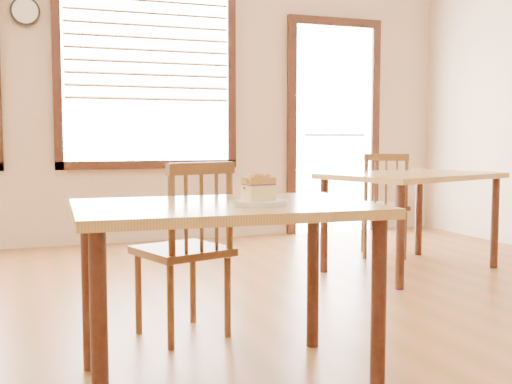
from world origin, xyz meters
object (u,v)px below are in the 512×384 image
Objects in this scene: plate at (259,203)px; cafe_chair_second at (384,204)px; cafe_chair_main at (186,248)px; cafe_table_second at (412,185)px; cafe_table_main at (225,228)px; wall_clock at (25,11)px; cake_slice at (258,187)px.

cafe_chair_second is at bearing 49.68° from plate.
cafe_chair_main is 0.61× the size of cafe_table_second.
cafe_table_second is (2.02, 1.71, 0.01)m from cafe_table_main.
cafe_table_second is at bearing 43.43° from plate.
cafe_chair_main reaches higher than cafe_chair_second.
cake_slice is at bearing -77.84° from wall_clock.
cake_slice is at bearing -155.32° from cafe_table_second.
wall_clock is 0.21× the size of cafe_table_main.
wall_clock reaches higher than cafe_table_second.
cake_slice is (-2.02, -2.38, 0.37)m from cafe_chair_second.
cafe_chair_second reaches higher than plate.
cafe_chair_main is at bearing -171.27° from cafe_table_second.
cafe_table_main is 1.35× the size of cafe_chair_main.
cafe_chair_main is 3.91× the size of plate.
cafe_chair_second is 3.13m from plate.
cafe_chair_main is 2.67m from cafe_chair_second.
cafe_chair_second is (2.13, 2.28, -0.20)m from cafe_table_main.
cafe_table_second is at bearing 105.74° from cafe_chair_second.
cake_slice reaches higher than cafe_table_main.
wall_clock is 4.08m from cafe_table_main.
cake_slice is at bearing 75.95° from cafe_chair_second.
cake_slice is (0.11, -0.76, 0.36)m from cafe_chair_main.
cafe_table_main is 2.65m from cafe_table_second.
cafe_table_second is 2.63m from plate.
wall_clock is at bearing 124.89° from cafe_table_second.
cafe_chair_second reaches higher than cafe_table_main.
wall_clock is 3.58m from cafe_chair_main.
cafe_chair_second is (2.13, 1.62, -0.01)m from cafe_chair_main.
cafe_table_second is at bearing 35.18° from cake_slice.
cafe_chair_main is 7.04× the size of cake_slice.
cafe_chair_main is at bearing 98.50° from plate.
cafe_chair_second reaches higher than cake_slice.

